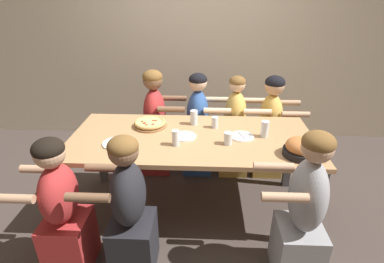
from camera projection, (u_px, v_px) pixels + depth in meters
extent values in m
plane|color=#423833|center=(192.00, 207.00, 2.97)|extent=(18.00, 18.00, 0.00)
cube|color=beige|center=(198.00, 19.00, 3.81)|extent=(10.00, 0.06, 3.20)
cube|color=tan|center=(192.00, 139.00, 2.64)|extent=(2.14, 0.96, 0.04)
cube|color=#4C4C51|center=(68.00, 202.00, 2.47)|extent=(0.07, 0.07, 0.75)
cube|color=#4C4C51|center=(316.00, 209.00, 2.39)|extent=(0.07, 0.07, 0.75)
cube|color=#4C4C51|center=(101.00, 151.00, 3.23)|extent=(0.07, 0.07, 0.75)
cube|color=#4C4C51|center=(289.00, 156.00, 3.15)|extent=(0.07, 0.07, 0.75)
cylinder|color=#996B42|center=(150.00, 125.00, 2.82)|extent=(0.31, 0.31, 0.02)
torus|color=tan|center=(150.00, 123.00, 2.81)|extent=(0.29, 0.29, 0.03)
cylinder|color=#E5C675|center=(150.00, 123.00, 2.81)|extent=(0.25, 0.25, 0.03)
cylinder|color=#C6422D|center=(142.00, 121.00, 2.80)|extent=(0.02, 0.02, 0.01)
cylinder|color=#C6422D|center=(144.00, 123.00, 2.76)|extent=(0.02, 0.02, 0.01)
cylinder|color=#C6422D|center=(153.00, 120.00, 2.82)|extent=(0.02, 0.02, 0.01)
cylinder|color=#C6422D|center=(153.00, 124.00, 2.74)|extent=(0.02, 0.02, 0.01)
cylinder|color=#C6422D|center=(146.00, 125.00, 2.74)|extent=(0.02, 0.02, 0.01)
cylinder|color=#C6422D|center=(145.00, 123.00, 2.77)|extent=(0.02, 0.02, 0.01)
cylinder|color=#C6422D|center=(156.00, 121.00, 2.82)|extent=(0.02, 0.02, 0.01)
cylinder|color=black|center=(300.00, 152.00, 2.33)|extent=(0.27, 0.27, 0.05)
cylinder|color=black|center=(326.00, 151.00, 2.31)|extent=(0.12, 0.02, 0.02)
ellipsoid|color=#C17038|center=(301.00, 146.00, 2.30)|extent=(0.24, 0.24, 0.13)
cylinder|color=white|center=(185.00, 136.00, 2.62)|extent=(0.20, 0.20, 0.01)
cube|color=#B7B7BC|center=(185.00, 135.00, 2.62)|extent=(0.03, 0.14, 0.01)
cylinder|color=white|center=(117.00, 143.00, 2.51)|extent=(0.24, 0.24, 0.01)
cube|color=#B7B7BC|center=(117.00, 142.00, 2.50)|extent=(0.12, 0.13, 0.01)
cylinder|color=white|center=(242.00, 136.00, 2.62)|extent=(0.21, 0.21, 0.01)
cube|color=#B7B7BC|center=(242.00, 135.00, 2.62)|extent=(0.05, 0.14, 0.01)
cylinder|color=silver|center=(194.00, 117.00, 2.84)|extent=(0.07, 0.07, 0.14)
cylinder|color=black|center=(194.00, 120.00, 2.85)|extent=(0.06, 0.06, 0.08)
cylinder|color=silver|center=(176.00, 138.00, 2.46)|extent=(0.06, 0.06, 0.13)
cylinder|color=black|center=(176.00, 140.00, 2.47)|extent=(0.06, 0.06, 0.09)
cylinder|color=silver|center=(265.00, 129.00, 2.60)|extent=(0.07, 0.07, 0.15)
cylinder|color=black|center=(265.00, 131.00, 2.60)|extent=(0.06, 0.06, 0.12)
cylinder|color=silver|center=(228.00, 138.00, 2.48)|extent=(0.07, 0.07, 0.11)
cylinder|color=black|center=(228.00, 141.00, 2.50)|extent=(0.06, 0.06, 0.05)
cylinder|color=silver|center=(215.00, 122.00, 2.78)|extent=(0.06, 0.06, 0.11)
cylinder|color=black|center=(215.00, 124.00, 2.78)|extent=(0.05, 0.05, 0.08)
cube|color=gold|center=(266.00, 154.00, 3.47)|extent=(0.32, 0.34, 0.45)
ellipsoid|color=gold|center=(271.00, 117.00, 3.27)|extent=(0.24, 0.36, 0.50)
sphere|color=tan|center=(275.00, 86.00, 3.11)|extent=(0.20, 0.20, 0.20)
ellipsoid|color=black|center=(275.00, 82.00, 3.10)|extent=(0.21, 0.21, 0.14)
cylinder|color=tan|center=(287.00, 103.00, 3.37)|extent=(0.28, 0.06, 0.06)
cylinder|color=tan|center=(296.00, 114.00, 3.06)|extent=(0.28, 0.06, 0.06)
cube|color=#B22D2D|center=(70.00, 242.00, 2.28)|extent=(0.32, 0.34, 0.45)
ellipsoid|color=#B22D2D|center=(59.00, 194.00, 2.09)|extent=(0.24, 0.36, 0.46)
sphere|color=tan|center=(49.00, 153.00, 1.94)|extent=(0.20, 0.20, 0.20)
ellipsoid|color=black|center=(48.00, 149.00, 1.93)|extent=(0.21, 0.21, 0.14)
cylinder|color=tan|center=(12.00, 199.00, 1.90)|extent=(0.28, 0.06, 0.06)
cylinder|color=tan|center=(39.00, 169.00, 2.21)|extent=(0.28, 0.06, 0.06)
cube|color=#2D5193|center=(197.00, 153.00, 3.51)|extent=(0.32, 0.34, 0.45)
ellipsoid|color=#2D5193|center=(198.00, 114.00, 3.29)|extent=(0.24, 0.36, 0.54)
sphere|color=beige|center=(198.00, 82.00, 3.14)|extent=(0.19, 0.19, 0.19)
ellipsoid|color=black|center=(198.00, 79.00, 3.12)|extent=(0.19, 0.19, 0.13)
cylinder|color=beige|center=(216.00, 100.00, 3.39)|extent=(0.28, 0.06, 0.06)
cylinder|color=beige|center=(217.00, 111.00, 3.08)|extent=(0.28, 0.06, 0.06)
cube|color=gold|center=(233.00, 153.00, 3.49)|extent=(0.32, 0.34, 0.45)
ellipsoid|color=gold|center=(235.00, 115.00, 3.28)|extent=(0.24, 0.36, 0.53)
sphere|color=beige|center=(237.00, 84.00, 3.13)|extent=(0.17, 0.17, 0.17)
ellipsoid|color=brown|center=(238.00, 82.00, 3.11)|extent=(0.17, 0.17, 0.12)
cylinder|color=beige|center=(253.00, 100.00, 3.37)|extent=(0.28, 0.06, 0.06)
cylinder|color=beige|center=(258.00, 112.00, 3.07)|extent=(0.28, 0.06, 0.06)
cube|color=#99999E|center=(296.00, 249.00, 2.21)|extent=(0.32, 0.34, 0.45)
ellipsoid|color=#99999E|center=(308.00, 196.00, 2.00)|extent=(0.24, 0.36, 0.54)
sphere|color=tan|center=(318.00, 147.00, 1.84)|extent=(0.20, 0.20, 0.20)
ellipsoid|color=brown|center=(319.00, 142.00, 1.82)|extent=(0.21, 0.21, 0.14)
cylinder|color=tan|center=(285.00, 197.00, 1.80)|extent=(0.28, 0.06, 0.06)
cylinder|color=tan|center=(273.00, 167.00, 2.11)|extent=(0.28, 0.06, 0.06)
cube|color=#B22D2D|center=(157.00, 152.00, 3.52)|extent=(0.32, 0.34, 0.45)
ellipsoid|color=#B22D2D|center=(155.00, 113.00, 3.31)|extent=(0.24, 0.36, 0.54)
sphere|color=brown|center=(153.00, 80.00, 3.15)|extent=(0.21, 0.21, 0.21)
ellipsoid|color=brown|center=(152.00, 77.00, 3.13)|extent=(0.21, 0.21, 0.15)
cylinder|color=brown|center=(174.00, 98.00, 3.41)|extent=(0.28, 0.06, 0.06)
cylinder|color=brown|center=(171.00, 109.00, 3.10)|extent=(0.28, 0.06, 0.06)
cube|color=#232328|center=(134.00, 244.00, 2.26)|extent=(0.32, 0.34, 0.45)
ellipsoid|color=#232328|center=(128.00, 194.00, 2.06)|extent=(0.24, 0.36, 0.49)
sphere|color=brown|center=(123.00, 151.00, 1.91)|extent=(0.20, 0.20, 0.20)
ellipsoid|color=brown|center=(123.00, 146.00, 1.90)|extent=(0.20, 0.20, 0.14)
cylinder|color=brown|center=(88.00, 198.00, 1.87)|extent=(0.28, 0.06, 0.06)
cylinder|color=brown|center=(105.00, 168.00, 2.18)|extent=(0.28, 0.06, 0.06)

